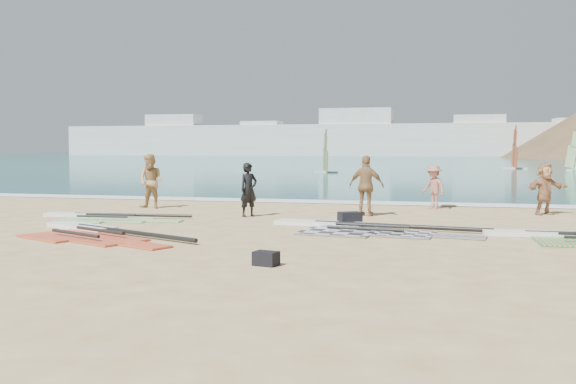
% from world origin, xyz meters
% --- Properties ---
extents(ground, '(300.00, 300.00, 0.00)m').
position_xyz_m(ground, '(0.00, 0.00, 0.00)').
color(ground, '#D8B77E').
rests_on(ground, ground).
extents(sea, '(300.00, 240.00, 0.06)m').
position_xyz_m(sea, '(0.00, 132.00, 0.00)').
color(sea, '#0C4054').
rests_on(sea, ground).
extents(surf_line, '(300.00, 1.20, 0.04)m').
position_xyz_m(surf_line, '(0.00, 12.30, 0.00)').
color(surf_line, white).
rests_on(surf_line, ground).
extents(far_town, '(160.00, 8.00, 12.00)m').
position_xyz_m(far_town, '(-15.72, 150.00, 4.49)').
color(far_town, white).
rests_on(far_town, ground).
extents(rig_grey, '(6.00, 2.76, 0.20)m').
position_xyz_m(rig_grey, '(0.50, 4.01, 0.05)').
color(rig_grey, '#252527').
rests_on(rig_grey, ground).
extents(rig_green, '(4.86, 1.96, 0.19)m').
position_xyz_m(rig_green, '(-7.63, 4.76, 0.05)').
color(rig_green, '#58D338').
rests_on(rig_green, ground).
extents(rig_red, '(5.33, 3.69, 0.20)m').
position_xyz_m(rig_red, '(-5.90, 1.46, 0.05)').
color(rig_red, '#DA2743').
rests_on(rig_red, ground).
extents(gear_bag_near, '(0.75, 0.69, 0.39)m').
position_xyz_m(gear_bag_near, '(0.21, 4.97, 0.19)').
color(gear_bag_near, black).
rests_on(gear_bag_near, ground).
extents(gear_bag_far, '(0.51, 0.41, 0.27)m').
position_xyz_m(gear_bag_far, '(-0.41, -1.55, 0.13)').
color(gear_bag_far, black).
rests_on(gear_bag_far, ground).
extents(person_wetsuit, '(0.72, 0.75, 1.74)m').
position_xyz_m(person_wetsuit, '(-3.30, 6.53, 0.87)').
color(person_wetsuit, black).
rests_on(person_wetsuit, ground).
extents(beachgoer_left, '(1.02, 0.83, 1.98)m').
position_xyz_m(beachgoer_left, '(-7.60, 8.34, 0.99)').
color(beachgoer_left, tan).
rests_on(beachgoer_left, ground).
extents(beachgoer_mid, '(1.16, 1.13, 1.59)m').
position_xyz_m(beachgoer_mid, '(2.40, 10.73, 0.80)').
color(beachgoer_mid, '#B16C5D').
rests_on(beachgoer_mid, ground).
extents(beachgoer_back, '(1.22, 0.67, 1.97)m').
position_xyz_m(beachgoer_back, '(0.34, 7.64, 0.98)').
color(beachgoer_back, '#9C7449').
rests_on(beachgoer_back, ground).
extents(beachgoer_right, '(1.60, 1.36, 1.73)m').
position_xyz_m(beachgoer_right, '(6.01, 9.43, 0.87)').
color(beachgoer_right, tan).
rests_on(beachgoer_right, ground).
extents(windsurfer_left, '(2.17, 2.43, 3.82)m').
position_xyz_m(windsurfer_left, '(-7.36, 41.22, 1.16)').
color(windsurfer_left, white).
rests_on(windsurfer_left, ground).
extents(windsurfer_centre, '(2.53, 3.03, 4.52)m').
position_xyz_m(windsurfer_centre, '(9.43, 55.68, 1.31)').
color(windsurfer_centre, white).
rests_on(windsurfer_centre, ground).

